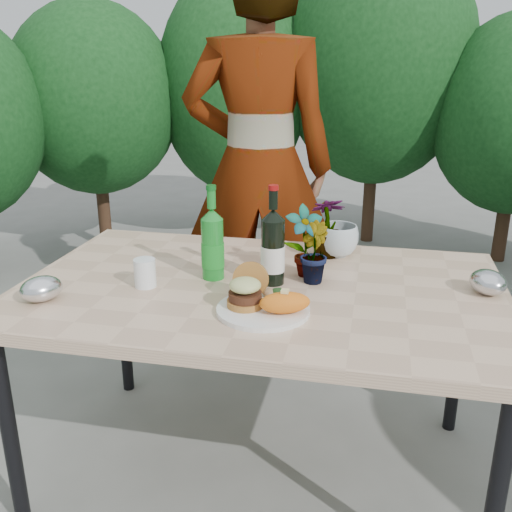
% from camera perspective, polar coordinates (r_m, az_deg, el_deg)
% --- Properties ---
extents(ground, '(80.00, 80.00, 0.00)m').
position_cam_1_polar(ground, '(2.30, 0.45, -20.54)').
color(ground, slate).
rests_on(ground, ground).
extents(patio_table, '(1.60, 1.00, 0.75)m').
position_cam_1_polar(patio_table, '(1.93, 0.50, -4.50)').
color(patio_table, '#D1AC8B').
rests_on(patio_table, ground).
extents(shrub_hedge, '(6.92, 5.20, 2.37)m').
position_cam_1_polar(shrub_hedge, '(3.39, 4.20, 14.22)').
color(shrub_hedge, '#382316').
rests_on(shrub_hedge, ground).
extents(dinner_plate, '(0.28, 0.28, 0.01)m').
position_cam_1_polar(dinner_plate, '(1.71, 0.72, -5.41)').
color(dinner_plate, white).
rests_on(dinner_plate, patio_table).
extents(burger_stack, '(0.11, 0.16, 0.11)m').
position_cam_1_polar(burger_stack, '(1.71, -0.95, -3.37)').
color(burger_stack, '#B7722D').
rests_on(burger_stack, dinner_plate).
extents(sweet_potato, '(0.17, 0.12, 0.06)m').
position_cam_1_polar(sweet_potato, '(1.66, 2.89, -4.68)').
color(sweet_potato, orange).
rests_on(sweet_potato, dinner_plate).
extents(grilled_veg, '(0.08, 0.05, 0.03)m').
position_cam_1_polar(grilled_veg, '(1.78, 1.87, -3.65)').
color(grilled_veg, olive).
rests_on(grilled_veg, dinner_plate).
extents(wine_bottle, '(0.08, 0.08, 0.33)m').
position_cam_1_polar(wine_bottle, '(1.88, 1.69, 0.79)').
color(wine_bottle, black).
rests_on(wine_bottle, patio_table).
extents(sparkling_water, '(0.08, 0.08, 0.32)m').
position_cam_1_polar(sparkling_water, '(1.93, -4.37, 1.11)').
color(sparkling_water, '#167D24').
rests_on(sparkling_water, patio_table).
extents(plastic_cup, '(0.07, 0.07, 0.09)m').
position_cam_1_polar(plastic_cup, '(1.91, -11.04, -1.67)').
color(plastic_cup, white).
rests_on(plastic_cup, patio_table).
extents(seedling_left, '(0.16, 0.14, 0.25)m').
position_cam_1_polar(seedling_left, '(1.95, 4.87, 1.44)').
color(seedling_left, '#2B5E20').
rests_on(seedling_left, patio_table).
extents(seedling_mid, '(0.13, 0.14, 0.20)m').
position_cam_1_polar(seedling_mid, '(1.92, 5.70, 0.36)').
color(seedling_mid, '#28531C').
rests_on(seedling_mid, patio_table).
extents(seedling_right, '(0.17, 0.17, 0.23)m').
position_cam_1_polar(seedling_right, '(2.17, 7.24, 2.89)').
color(seedling_right, '#24521C').
rests_on(seedling_right, patio_table).
extents(blue_bowl, '(0.20, 0.20, 0.12)m').
position_cam_1_polar(blue_bowl, '(2.19, 8.16, 1.54)').
color(blue_bowl, silver).
rests_on(blue_bowl, patio_table).
extents(foil_packet_left, '(0.16, 0.17, 0.08)m').
position_cam_1_polar(foil_packet_left, '(1.90, -20.67, -3.08)').
color(foil_packet_left, silver).
rests_on(foil_packet_left, patio_table).
extents(foil_packet_right, '(0.15, 0.16, 0.08)m').
position_cam_1_polar(foil_packet_right, '(1.97, 22.19, -2.43)').
color(foil_packet_right, silver).
rests_on(foil_packet_right, patio_table).
extents(person, '(0.78, 0.57, 1.95)m').
position_cam_1_polar(person, '(2.72, 0.27, 8.79)').
color(person, '#925F49').
rests_on(person, ground).
extents(terracotta_pot, '(0.17, 0.17, 0.14)m').
position_cam_1_polar(terracotta_pot, '(4.36, -14.23, -0.13)').
color(terracotta_pot, '#B1562D').
rests_on(terracotta_pot, ground).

